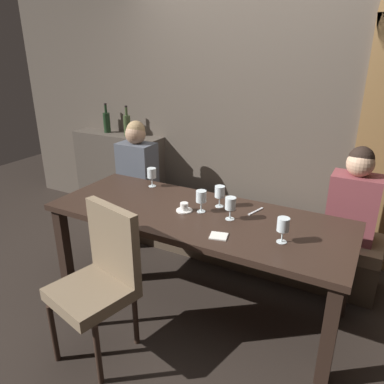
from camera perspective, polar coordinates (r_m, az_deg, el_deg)
The scene contains 18 objects.
ground at distance 3.08m, azimuth 0.66°, elevation -15.85°, with size 9.00×9.00×0.00m, color black.
back_wall_tiled at distance 3.59m, azimuth 10.20°, elevation 15.34°, with size 6.00×0.12×3.00m, color brown.
back_counter at distance 4.41m, azimuth -10.96°, elevation 2.72°, with size 1.10×0.28×0.95m, color #494138.
dining_table at distance 2.73m, azimuth 0.72°, elevation -4.93°, with size 2.20×0.84×0.74m.
banquette_bench at distance 3.49m, azimuth 6.06°, elevation -6.60°, with size 2.50×0.44×0.45m.
chair_near_side at distance 2.41m, azimuth -13.80°, elevation -12.10°, with size 0.53×0.53×0.98m.
diner_redhead at distance 3.74m, azimuth -8.46°, elevation 4.78°, with size 0.36×0.24×0.75m.
diner_bearded at distance 3.08m, azimuth 23.74°, elevation -0.69°, with size 0.36×0.24×0.74m.
wine_bottle_dark_red at distance 4.36m, azimuth -12.98°, elevation 10.49°, with size 0.08×0.08×0.33m.
wine_bottle_pale_label at distance 4.15m, azimuth -9.96°, elevation 10.15°, with size 0.08×0.08×0.33m.
wine_glass_near_right at distance 2.57m, azimuth 5.94°, elevation -1.84°, with size 0.08×0.08×0.16m.
wine_glass_far_right at distance 2.33m, azimuth 13.85°, elevation -5.07°, with size 0.08×0.08×0.16m.
wine_glass_end_right at distance 2.76m, azimuth 4.30°, elevation -0.03°, with size 0.08×0.08×0.16m.
wine_glass_near_left at distance 2.67m, azimuth 1.42°, elevation -0.83°, with size 0.08×0.08×0.16m.
wine_glass_center_back at distance 3.18m, azimuth -6.21°, elevation 2.78°, with size 0.08×0.08×0.16m.
espresso_cup at distance 2.72m, azimuth -1.21°, elevation -2.42°, with size 0.12×0.12×0.06m.
fork_on_table at distance 2.75m, azimuth 9.79°, elevation -2.93°, with size 0.02×0.17×0.01m, color silver.
folded_napkin at distance 2.38m, azimuth 4.12°, elevation -6.78°, with size 0.11×0.10×0.01m, color silver.
Camera 1 is at (1.13, -2.17, 1.87)m, focal length 34.66 mm.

